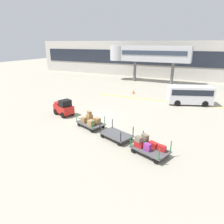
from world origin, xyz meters
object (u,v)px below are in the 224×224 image
Objects in this scene: baggage_tug at (64,108)px; shuttle_van at (190,94)px; baggage_cart_tail at (148,146)px; baggage_cart_middle at (116,135)px; safety_cone_near at (134,92)px; baggage_cart_lead at (91,121)px.

baggage_tug is 14.04m from shuttle_van.
baggage_cart_middle is at bearing 160.22° from baggage_cart_tail.
baggage_tug is 10.04m from baggage_cart_tail.
shuttle_van is (10.61, 9.17, 0.48)m from baggage_tug.
baggage_cart_tail is at bearing -66.61° from safety_cone_near.
baggage_cart_middle is 14.00m from safety_cone_near.
baggage_tug reaches higher than baggage_cart_lead.
baggage_cart_lead is 5.58× the size of safety_cone_near.
baggage_tug is at bearing 160.09° from baggage_cart_middle.
shuttle_van is 9.38× the size of safety_cone_near.
baggage_cart_middle is at bearing -108.50° from shuttle_van.
baggage_cart_lead is at bearing -19.55° from baggage_tug.
baggage_cart_tail is at bearing -19.78° from baggage_cart_middle.
safety_cone_near is at bearing 104.77° from baggage_cart_middle.
baggage_tug is at bearing -139.16° from shuttle_van.
baggage_tug is 0.77× the size of baggage_cart_tail.
baggage_cart_tail is at bearing -19.87° from baggage_tug.
baggage_cart_tail is 12.66m from shuttle_van.
baggage_tug reaches higher than baggage_cart_tail.
safety_cone_near is (-7.45, 1.93, -0.96)m from shuttle_van.
baggage_cart_middle is at bearing -75.23° from safety_cone_near.
baggage_tug reaches higher than baggage_cart_middle.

